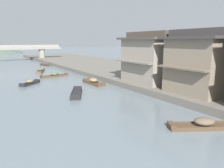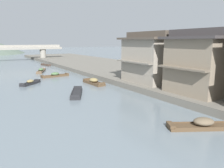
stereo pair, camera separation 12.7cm
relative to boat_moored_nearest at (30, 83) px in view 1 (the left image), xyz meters
The scene contains 11 objects.
riverbank_right 18.25m from the boat_moored_nearest, ahead, with size 18.00×110.00×0.69m, color #6B665B.
boat_moored_nearest is the anchor object (origin of this frame).
boat_moored_second 22.64m from the boat_moored_nearest, 72.90° to the right, with size 4.64×3.21×0.74m.
boat_moored_third 12.34m from the boat_moored_nearest, 69.76° to the left, with size 2.99×5.55×0.72m.
boat_moored_far 9.14m from the boat_moored_nearest, 70.58° to the right, with size 2.94×4.49×0.52m.
boat_midriver_drifting 6.68m from the boat_moored_nearest, 43.97° to the left, with size 4.59×1.43×0.74m.
boat_midriver_upstream 23.63m from the boat_moored_nearest, 70.26° to the left, with size 1.58×3.72×0.39m.
boat_upstream_distant 8.46m from the boat_moored_nearest, 29.68° to the right, with size 1.35×4.33×0.83m.
house_waterfront_second 21.39m from the boat_moored_nearest, 52.45° to the right, with size 6.46×6.21×6.14m.
house_waterfront_tall 16.49m from the boat_moored_nearest, 36.64° to the right, with size 6.60×7.02×6.14m.
stone_bridge 38.35m from the boat_moored_nearest, 85.55° to the left, with size 28.27×2.40×4.60m.
Camera 1 is at (-8.74, -1.22, 5.70)m, focal length 34.90 mm.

